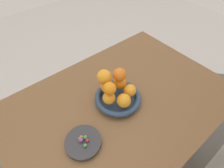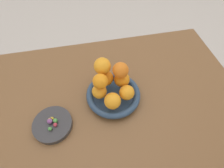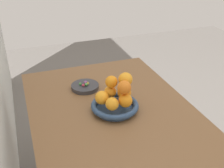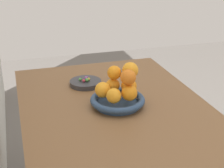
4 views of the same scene
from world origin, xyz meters
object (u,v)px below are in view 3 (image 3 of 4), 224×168
(orange_3, at_px, (110,92))
(orange_6, at_px, (124,87))
(dining_table, at_px, (114,127))
(orange_5, at_px, (111,82))
(orange_4, at_px, (102,98))
(candy_ball_6, at_px, (86,83))
(orange_2, at_px, (124,93))
(orange_0, at_px, (112,104))
(candy_ball_0, at_px, (88,83))
(orange_7, at_px, (125,79))
(candy_ball_3, at_px, (83,85))
(candy_ball_4, at_px, (87,83))
(candy_ball_1, at_px, (86,85))
(candy_ball_2, at_px, (86,83))
(orange_1, at_px, (125,100))
(candy_ball_5, at_px, (80,84))
(candy_dish, at_px, (85,87))
(fruit_bowl, at_px, (115,106))

(orange_3, xyz_separation_m, orange_6, (-0.09, -0.03, 0.07))
(dining_table, distance_m, orange_5, 0.22)
(orange_4, distance_m, candy_ball_6, 0.24)
(orange_2, distance_m, orange_4, 0.11)
(orange_3, bearing_deg, orange_5, -152.74)
(orange_0, bearing_deg, candy_ball_0, 6.32)
(orange_7, height_order, candy_ball_6, orange_7)
(dining_table, height_order, orange_6, orange_6)
(orange_0, xyz_separation_m, candy_ball_3, (0.28, 0.06, -0.04))
(orange_3, distance_m, candy_ball_4, 0.21)
(orange_4, distance_m, candy_ball_0, 0.24)
(candy_ball_1, bearing_deg, candy_ball_2, -16.57)
(orange_1, bearing_deg, orange_5, 20.29)
(orange_6, bearing_deg, orange_5, 20.30)
(orange_3, bearing_deg, candy_ball_0, 17.36)
(candy_ball_6, bearing_deg, candy_ball_1, 174.23)
(orange_1, xyz_separation_m, candy_ball_4, (0.30, 0.10, -0.04))
(candy_ball_3, xyz_separation_m, candy_ball_6, (0.02, -0.02, 0.00))
(candy_ball_5, bearing_deg, candy_ball_3, -146.44)
(candy_ball_0, height_order, candy_ball_3, same)
(orange_7, height_order, candy_ball_0, orange_7)
(candy_ball_6, bearing_deg, candy_ball_0, -126.53)
(candy_ball_4, distance_m, candy_ball_6, 0.01)
(candy_ball_2, bearing_deg, orange_7, -149.28)
(dining_table, distance_m, candy_ball_6, 0.30)
(candy_ball_0, relative_size, candy_ball_3, 0.99)
(orange_6, relative_size, candy_ball_5, 4.26)
(candy_dish, bearing_deg, candy_ball_3, 140.06)
(dining_table, distance_m, candy_dish, 0.29)
(orange_2, relative_size, candy_ball_1, 3.76)
(fruit_bowl, distance_m, candy_ball_4, 0.27)
(candy_ball_3, bearing_deg, orange_2, -146.29)
(orange_4, relative_size, orange_5, 1.11)
(orange_0, distance_m, orange_6, 0.09)
(dining_table, height_order, orange_3, orange_3)
(orange_4, bearing_deg, dining_table, -117.82)
(dining_table, height_order, candy_ball_3, candy_ball_3)
(orange_0, bearing_deg, orange_3, -14.78)
(dining_table, bearing_deg, orange_5, -9.57)
(orange_2, bearing_deg, candy_ball_4, 27.04)
(orange_1, xyz_separation_m, candy_ball_5, (0.30, 0.14, -0.04))
(fruit_bowl, relative_size, candy_ball_0, 15.54)
(orange_7, height_order, candy_ball_2, orange_7)
(orange_1, relative_size, candy_ball_3, 4.40)
(candy_ball_3, bearing_deg, fruit_bowl, -159.41)
(orange_1, xyz_separation_m, candy_ball_3, (0.28, 0.12, -0.04))
(orange_1, xyz_separation_m, candy_ball_2, (0.30, 0.10, -0.04))
(candy_dish, relative_size, orange_5, 2.56)
(orange_2, relative_size, candy_ball_4, 4.65)
(candy_ball_6, bearing_deg, orange_5, -160.52)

